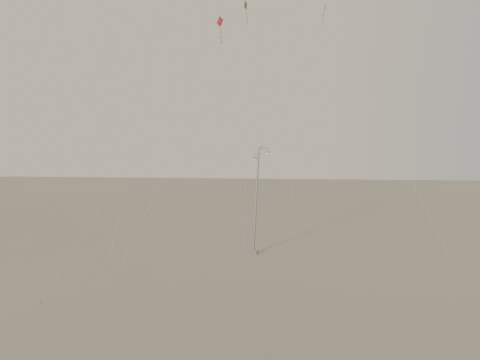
{
  "coord_description": "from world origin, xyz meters",
  "views": [
    {
      "loc": [
        1.92,
        -25.27,
        9.6
      ],
      "look_at": [
        -1.03,
        5.0,
        6.71
      ],
      "focal_mm": 28.0,
      "sensor_mm": 36.0,
      "label": 1
    }
  ],
  "objects": [
    {
      "name": "street_lamp",
      "position": [
        0.28,
        6.94,
        5.08
      ],
      "size": [
        1.62,
        0.6,
        9.53
      ],
      "color": "gray",
      "rests_on": "ground"
    },
    {
      "name": "kite_3",
      "position": [
        -4.69,
        0.87,
        13.95
      ],
      "size": [
        10.31,
        7.49,
        18.87
      ],
      "rotation": [
        0.0,
        0.0,
        -0.39
      ],
      "color": "maroon",
      "rests_on": "ground"
    },
    {
      "name": "kite_4",
      "position": [
        8.72,
        9.43,
        16.41
      ],
      "size": [
        10.31,
        5.28,
        22.41
      ],
      "rotation": [
        0.0,
        0.0,
        1.8
      ],
      "color": "#2F2A27",
      "rests_on": "ground"
    },
    {
      "name": "kite_1",
      "position": [
        -3.07,
        6.55,
        16.29
      ],
      "size": [
        9.08,
        8.39,
        22.08
      ],
      "rotation": [
        0.0,
        0.0,
        -0.8
      ],
      "color": "#2F2A27",
      "rests_on": "ground"
    },
    {
      "name": "kite_5",
      "position": [
        2.68,
        20.66,
        24.91
      ],
      "size": [
        1.71,
        11.95,
        33.36
      ],
      "rotation": [
        0.0,
        0.0,
        -1.31
      ],
      "color": "brown",
      "rests_on": "ground"
    },
    {
      "name": "ground",
      "position": [
        0.0,
        0.0,
        0.0
      ],
      "size": [
        160.0,
        160.0,
        0.0
      ],
      "primitive_type": "plane",
      "color": "gray",
      "rests_on": "ground"
    }
  ]
}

